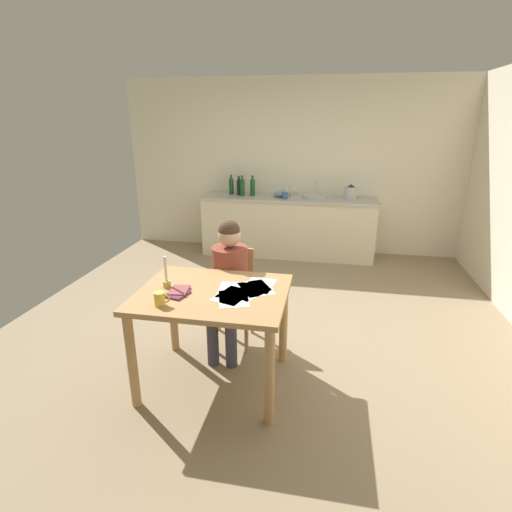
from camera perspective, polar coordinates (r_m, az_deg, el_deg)
ground_plane at (r=4.21m, az=0.95°, el=-9.79°), size 5.20×5.20×0.04m
wall_back at (r=6.30m, az=5.19°, el=12.63°), size 5.20×0.12×2.60m
kitchen_counter at (r=6.10m, az=4.60°, el=4.31°), size 2.61×0.64×0.90m
dining_table at (r=3.05m, az=-6.21°, el=-7.26°), size 1.12×0.89×0.80m
chair_at_table at (r=3.73m, az=-3.39°, el=-5.02°), size 0.41×0.41×0.88m
person_seated at (r=3.52m, az=-3.96°, el=-3.27°), size 0.33×0.60×1.19m
coffee_mug at (r=2.83m, az=-13.65°, el=-6.00°), size 0.11×0.07×0.10m
candlestick at (r=3.10m, az=-12.75°, el=-3.22°), size 0.06×0.06×0.25m
book_magazine at (r=2.97m, az=-11.28°, el=-5.41°), size 0.17×0.19×0.02m
book_cookery at (r=3.01m, az=-10.97°, el=-4.93°), size 0.15×0.19×0.02m
paper_letter at (r=2.97m, az=-0.84°, el=-5.14°), size 0.33×0.36×0.00m
paper_bill at (r=3.08m, az=0.49°, el=-4.22°), size 0.24×0.32×0.00m
paper_envelope at (r=2.91m, az=-3.41°, el=-5.69°), size 0.29×0.35×0.00m
paper_receipt at (r=3.03m, az=-0.03°, el=-4.66°), size 0.33×0.36×0.00m
paper_notice at (r=3.01m, az=-3.42°, el=-4.86°), size 0.23×0.31×0.00m
paper_flyer at (r=2.87m, az=-3.24°, el=-6.13°), size 0.29×0.34×0.00m
sink_unit at (r=5.98m, az=8.43°, el=8.47°), size 0.36×0.36×0.24m
bottle_oil at (r=6.21m, az=-3.57°, el=10.03°), size 0.07×0.07×0.30m
bottle_vinegar at (r=6.16m, az=-2.48°, el=9.91°), size 0.07×0.07×0.28m
bottle_wine_red at (r=6.08m, az=-2.00°, el=9.88°), size 0.07×0.07×0.31m
bottle_sauce at (r=6.08m, az=-0.49°, el=9.88°), size 0.07×0.07×0.30m
mixing_bowl at (r=6.00m, az=3.49°, el=8.91°), size 0.20×0.20×0.09m
stovetop_kettle at (r=5.96m, az=13.45°, el=8.87°), size 0.18×0.18×0.22m
wine_glass_near_sink at (r=6.13m, az=5.38°, el=9.68°), size 0.07×0.07×0.15m
wine_glass_by_kettle at (r=6.14m, az=4.43°, el=9.72°), size 0.07×0.07×0.15m
teacup_on_counter at (r=5.85m, az=4.22°, el=8.67°), size 0.12×0.08×0.10m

